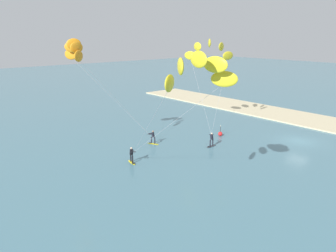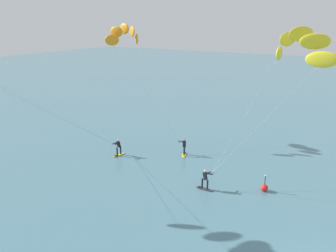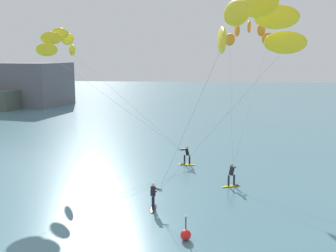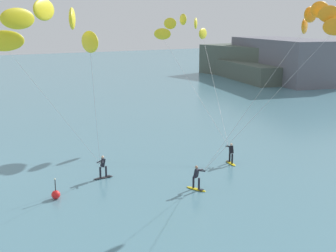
{
  "view_description": "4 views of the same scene",
  "coord_description": "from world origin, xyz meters",
  "views": [
    {
      "loc": [
        -19.66,
        37.76,
        12.72
      ],
      "look_at": [
        6.82,
        15.29,
        3.2
      ],
      "focal_mm": 36.04,
      "sensor_mm": 36.0,
      "label": 1
    },
    {
      "loc": [
        -15.05,
        0.45,
        12.41
      ],
      "look_at": [
        9.14,
        15.29,
        3.26
      ],
      "focal_mm": 34.55,
      "sensor_mm": 36.0,
      "label": 2
    },
    {
      "loc": [
        8.31,
        -13.5,
        9.51
      ],
      "look_at": [
        6.03,
        14.89,
        4.28
      ],
      "focal_mm": 42.74,
      "sensor_mm": 36.0,
      "label": 3
    },
    {
      "loc": [
        34.29,
        -0.85,
        11.05
      ],
      "look_at": [
        5.23,
        15.21,
        3.16
      ],
      "focal_mm": 47.63,
      "sensor_mm": 36.0,
      "label": 4
    }
  ],
  "objects": [
    {
      "name": "marker_buoy",
      "position": [
        7.68,
        5.71,
        0.3
      ],
      "size": [
        0.56,
        0.56,
        1.38
      ],
      "color": "red",
      "rests_on": "ground"
    },
    {
      "name": "kitesurfer_nearshore",
      "position": [
        12.41,
        22.29,
        10.67
      ],
      "size": [
        4.92,
        9.86,
        12.3
      ],
      "color": "yellow",
      "rests_on": "ground"
    },
    {
      "name": "kitesurfer_far_out",
      "position": [
        10.61,
        5.09,
        10.42
      ],
      "size": [
        8.15,
        8.4,
        12.13
      ],
      "color": "#333338",
      "rests_on": "ground"
    },
    {
      "name": "kitesurfer_mid_water",
      "position": [
        -3.84,
        22.06,
        10.05
      ],
      "size": [
        13.63,
        5.65,
        11.7
      ],
      "color": "yellow",
      "rests_on": "ground"
    }
  ]
}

